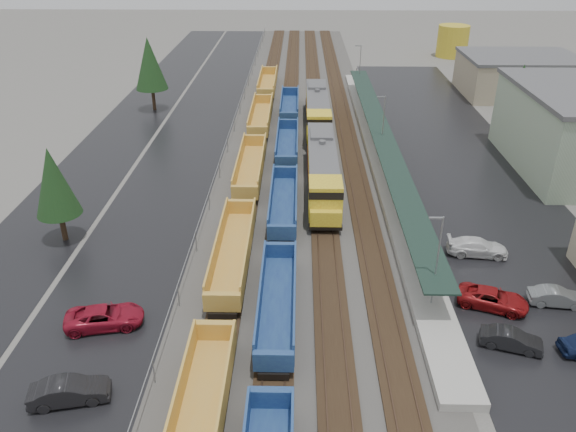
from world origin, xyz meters
name	(u,v)px	position (x,y,z in m)	size (l,w,h in m)	color
ballast_strip	(303,132)	(0.00, 60.00, 0.04)	(20.00, 160.00, 0.08)	#302D2B
trackbed	(303,131)	(0.00, 60.00, 0.16)	(14.60, 160.00, 0.22)	black
west_parking_lot	(195,132)	(-15.00, 60.00, 0.01)	(10.00, 160.00, 0.02)	black
west_road	(124,131)	(-25.00, 60.00, 0.01)	(9.00, 160.00, 0.02)	black
east_commuter_lot	(458,161)	(19.00, 50.00, 0.01)	(16.00, 100.00, 0.02)	black
station_platform	(381,154)	(9.50, 50.01, 0.73)	(3.00, 80.00, 8.00)	#9E9B93
chainlink_fence	(233,124)	(-9.50, 58.44, 1.61)	(0.08, 160.04, 2.02)	gray
tree_west_near	(54,182)	(-22.00, 30.00, 5.82)	(3.96, 3.96, 9.00)	#332316
tree_west_far	(150,63)	(-23.00, 70.00, 7.12)	(4.84, 4.84, 11.00)	#332316
tree_east	(520,91)	(28.00, 58.00, 6.47)	(4.40, 4.40, 10.00)	#332316
locomotive_lead	(322,171)	(2.00, 40.64, 2.51)	(3.18, 20.93, 4.74)	black
locomotive_trail	(317,111)	(2.00, 61.64, 2.51)	(3.18, 20.93, 4.74)	black
well_string_yellow	(243,203)	(-6.00, 35.36, 1.22)	(2.80, 108.19, 2.48)	gold
well_string_blue	(281,245)	(-2.00, 27.43, 1.17)	(2.66, 96.39, 2.36)	navy
storage_tank	(453,41)	(32.07, 109.57, 3.26)	(6.52, 6.52, 6.52)	gold
parked_car_west_b	(69,391)	(-14.33, 10.47, 0.79)	(4.77, 1.66, 1.57)	black
parked_car_west_c	(105,317)	(-14.44, 17.71, 0.77)	(5.54, 2.55, 1.54)	maroon
parked_car_east_a	(511,340)	(14.14, 15.91, 0.69)	(4.16, 1.45, 1.37)	black
parked_car_east_b	(493,299)	(14.27, 20.55, 0.72)	(5.21, 2.40, 1.45)	maroon
parked_car_east_c	(477,247)	(15.19, 28.09, 0.76)	(5.23, 2.12, 1.52)	silver
parked_car_east_e	(557,297)	(19.23, 20.91, 0.69)	(4.20, 1.46, 1.38)	slate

